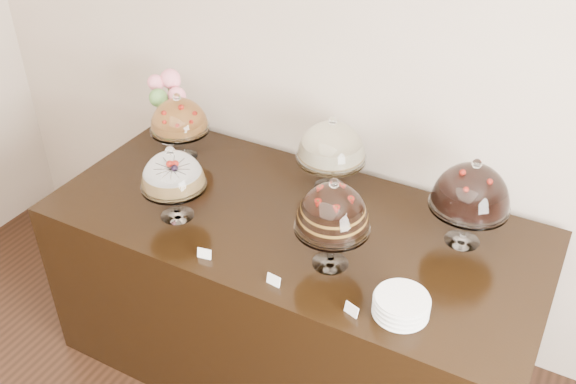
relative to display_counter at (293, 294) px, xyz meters
The scene contains 12 objects.
wall_back 1.21m from the display_counter, 64.47° to the left, with size 5.00×0.04×3.00m, color beige.
display_counter is the anchor object (origin of this frame).
cake_stand_sugar_sponge 0.85m from the display_counter, 155.48° to the right, with size 0.29×0.29×0.35m.
cake_stand_choco_layer 0.78m from the display_counter, 34.74° to the right, with size 0.30×0.30×0.41m.
cake_stand_cheesecake 0.75m from the display_counter, 85.28° to the left, with size 0.33×0.33×0.37m.
cake_stand_dark_choco 1.01m from the display_counter, 16.96° to the left, with size 0.33×0.33×0.40m.
cake_stand_fruit_tart 1.03m from the display_counter, 164.40° to the left, with size 0.30×0.30×0.35m.
flower_vase 1.17m from the display_counter, 160.48° to the left, with size 0.21×0.22×0.38m.
plate_stack 0.85m from the display_counter, 27.44° to the right, with size 0.20×0.20×0.08m.
price_card_left 0.65m from the display_counter, 116.40° to the right, with size 0.06×0.01×0.04m, color white.
price_card_right 0.77m from the display_counter, 41.67° to the right, with size 0.06×0.01×0.04m, color white.
price_card_extra 0.63m from the display_counter, 72.44° to the right, with size 0.06×0.01×0.04m, color white.
Camera 1 is at (0.79, 0.45, 2.61)m, focal length 40.00 mm.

